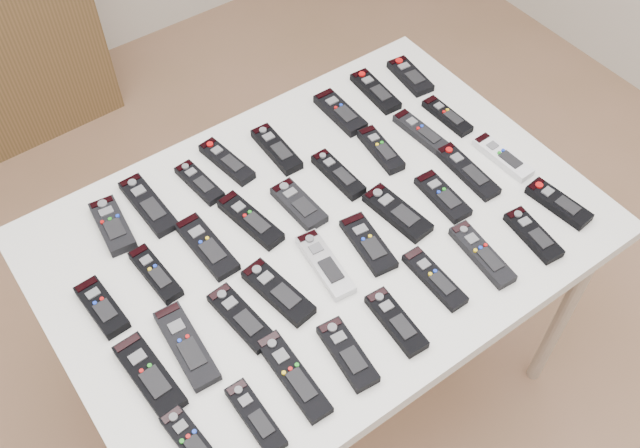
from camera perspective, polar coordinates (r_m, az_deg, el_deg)
ground at (r=2.27m, az=0.12°, el=-14.61°), size 4.00×4.00×0.00m
table at (r=1.70m, az=0.00°, el=-1.63°), size 1.25×0.88×0.78m
remote_0 at (r=1.71m, az=-16.26°, el=-0.12°), size 0.08×0.17×0.02m
remote_1 at (r=1.73m, az=-13.57°, el=1.49°), size 0.06×0.20×0.02m
remote_2 at (r=1.76m, az=-9.63°, el=3.28°), size 0.06×0.15×0.02m
remote_3 at (r=1.79m, az=-7.46°, el=4.97°), size 0.07×0.17×0.02m
remote_4 at (r=1.81m, az=-3.49°, el=6.00°), size 0.06×0.17×0.02m
remote_5 at (r=1.90m, az=1.62°, el=8.91°), size 0.06×0.17×0.02m
remote_6 at (r=1.97m, az=4.45°, el=10.54°), size 0.06×0.17×0.02m
remote_7 at (r=2.03m, az=7.22°, el=11.66°), size 0.07×0.16×0.02m
remote_8 at (r=1.59m, az=-17.06°, el=-6.38°), size 0.06×0.15×0.02m
remote_9 at (r=1.61m, az=-13.02°, el=-3.90°), size 0.05×0.16×0.02m
remote_10 at (r=1.63m, az=-9.04°, el=-1.78°), size 0.07×0.19×0.02m
remote_11 at (r=1.66m, az=-5.59°, el=0.31°), size 0.08×0.19×0.02m
remote_12 at (r=1.68m, az=-1.71°, el=1.55°), size 0.07×0.16×0.02m
remote_13 at (r=1.75m, az=1.47°, el=3.98°), size 0.05×0.17×0.02m
remote_14 at (r=1.81m, az=4.88°, el=5.94°), size 0.06×0.16×0.02m
remote_15 at (r=1.87m, az=8.15°, el=7.22°), size 0.05×0.18×0.02m
remote_16 at (r=1.92m, az=10.13°, el=8.50°), size 0.05×0.16×0.02m
remote_17 at (r=1.48m, az=-13.49°, el=-11.68°), size 0.07×0.19×0.02m
remote_18 at (r=1.50m, az=-10.62°, el=-9.54°), size 0.07×0.21×0.02m
remote_19 at (r=1.51m, az=-6.30°, el=-7.46°), size 0.07×0.18×0.02m
remote_20 at (r=1.54m, az=-3.37°, el=-5.46°), size 0.08×0.19×0.02m
remote_21 at (r=1.58m, az=0.41°, el=-3.23°), size 0.07×0.19×0.02m
remote_22 at (r=1.62m, az=3.88°, el=-1.58°), size 0.08×0.17×0.02m
remote_23 at (r=1.68m, az=6.21°, el=0.91°), size 0.08×0.18×0.02m
remote_24 at (r=1.73m, az=9.79°, el=2.19°), size 0.06×0.16×0.02m
remote_25 at (r=1.79m, az=11.71°, el=4.15°), size 0.06×0.19×0.02m
remote_26 at (r=1.84m, az=14.40°, el=5.20°), size 0.05×0.17×0.02m
remote_27 at (r=1.41m, az=-10.25°, el=-16.79°), size 0.06×0.15×0.02m
remote_28 at (r=1.41m, az=-5.17°, el=-15.12°), size 0.04×0.16×0.02m
remote_29 at (r=1.44m, az=-2.14°, el=-12.04°), size 0.06×0.21×0.02m
remote_30 at (r=1.46m, az=2.22°, el=-10.35°), size 0.07×0.17×0.02m
remote_31 at (r=1.51m, az=6.10°, el=-7.78°), size 0.06×0.17×0.02m
remote_32 at (r=1.58m, az=9.14°, el=-4.34°), size 0.05×0.17×0.02m
remote_33 at (r=1.63m, az=12.83°, el=-2.38°), size 0.06×0.19×0.02m
remote_34 at (r=1.70m, az=16.70°, el=-0.84°), size 0.07×0.16×0.02m
remote_35 at (r=1.78m, az=18.55°, el=1.57°), size 0.07×0.17×0.02m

